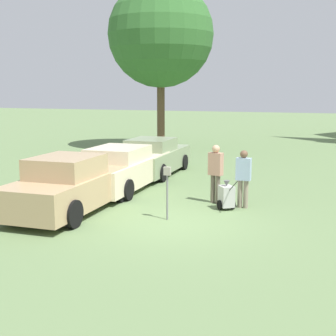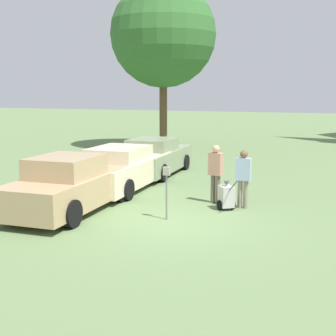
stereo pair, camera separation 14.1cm
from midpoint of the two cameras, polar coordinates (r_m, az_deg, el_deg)
name	(u,v)px [view 1 (the left image)]	position (r m, az deg, el deg)	size (l,w,h in m)	color
ground_plane	(171,222)	(12.20, -0.02, -6.65)	(120.00, 120.00, 0.00)	#607A4C
parked_car_tan	(70,186)	(13.41, -12.21, -2.14)	(2.10, 4.68, 1.59)	tan
parked_car_cream	(121,169)	(16.24, -6.04, -0.10)	(2.15, 5.19, 1.47)	beige
parked_car_sage	(153,158)	(18.91, -2.11, 1.28)	(2.09, 4.68, 1.46)	gray
parking_meter	(167,183)	(12.24, -0.42, -1.87)	(0.18, 0.09, 1.41)	slate
person_worker	(216,170)	(14.11, 5.54, -0.24)	(0.46, 0.32, 1.77)	#665B4C
person_supervisor	(243,175)	(13.63, 8.88, -0.89)	(0.43, 0.23, 1.69)	gray
equipment_cart	(226,196)	(13.50, 6.83, -3.43)	(0.74, 0.91, 1.00)	#B2B2AD
shade_tree	(161,35)	(27.26, -1.05, 15.95)	(5.94, 5.94, 9.42)	brown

